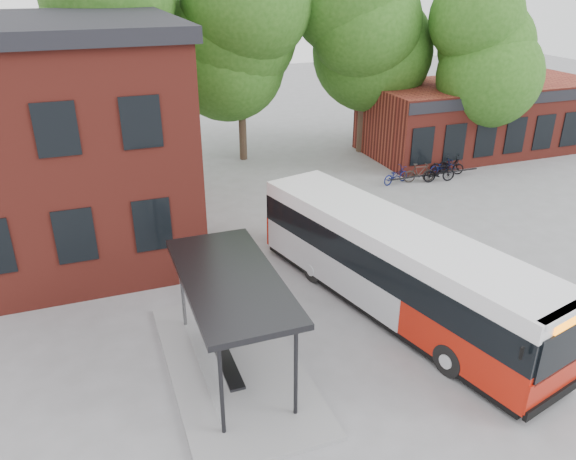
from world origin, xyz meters
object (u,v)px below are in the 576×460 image
object	(u,v)px
bicycle_4	(442,167)
city_bus	(394,268)
bus_shelter	(232,323)
bicycle_6	(447,166)
bicycle_1	(419,173)
bicycle_3	(439,172)
bicycle_0	(396,175)
bicycle_7	(451,163)

from	to	relation	value
bicycle_4	city_bus	bearing A→B (deg)	139.98
bus_shelter	bicycle_6	world-z (taller)	bus_shelter
bicycle_1	bicycle_3	xyz separation A→B (m)	(0.98, -0.34, 0.01)
bicycle_0	bicycle_6	distance (m)	3.31
bus_shelter	bicycle_0	bearing A→B (deg)	44.18
bicycle_6	bicycle_1	bearing A→B (deg)	127.49
bicycle_1	bicycle_7	distance (m)	2.72
city_bus	bicycle_6	xyz separation A→B (m)	(9.38, 10.49, -0.98)
bicycle_3	bicycle_4	bearing A→B (deg)	-34.02
bicycle_1	bicycle_3	size ratio (longest dim) A/B	0.97
bicycle_4	bicycle_7	distance (m)	0.76
bicycle_0	bicycle_4	distance (m)	3.12
city_bus	bicycle_7	world-z (taller)	city_bus
city_bus	bicycle_0	size ratio (longest dim) A/B	6.78
bicycle_0	bicycle_7	world-z (taller)	bicycle_7
bus_shelter	bicycle_6	distance (m)	18.97
bicycle_3	bicycle_4	xyz separation A→B (m)	(0.88, 1.00, -0.12)
bicycle_1	bicycle_0	bearing A→B (deg)	90.08
bus_shelter	bicycle_1	xyz separation A→B (m)	(12.89, 11.09, -0.95)
bus_shelter	city_bus	distance (m)	5.69
city_bus	bicycle_4	bearing A→B (deg)	35.08
city_bus	bicycle_1	world-z (taller)	city_bus
bicycle_1	bicycle_4	xyz separation A→B (m)	(1.86, 0.66, -0.11)
bicycle_7	bicycle_4	bearing A→B (deg)	106.18
city_bus	bicycle_3	xyz separation A→B (m)	(8.29, 9.61, -0.93)
bicycle_0	bus_shelter	bearing A→B (deg)	117.35
bicycle_0	bicycle_4	bearing A→B (deg)	-99.06
city_bus	bicycle_6	size ratio (longest dim) A/B	6.45
bicycle_4	bicycle_1	bearing A→B (deg)	110.41
bicycle_1	bicycle_6	distance (m)	2.14
bicycle_3	bicycle_7	xyz separation A→B (m)	(1.59, 1.24, -0.03)
bicycle_0	bicycle_7	distance (m)	3.86
bus_shelter	bicycle_4	xyz separation A→B (m)	(14.74, 11.75, -1.05)
bicycle_4	bicycle_6	size ratio (longest dim) A/B	0.85
city_bus	bus_shelter	bearing A→B (deg)	177.49
bus_shelter	bicycle_7	distance (m)	19.58
bus_shelter	bicycle_3	distance (m)	17.57
bus_shelter	bicycle_1	world-z (taller)	bus_shelter
bus_shelter	bicycle_6	xyz separation A→B (m)	(14.96, 11.63, -0.99)
bicycle_1	bicycle_3	world-z (taller)	bicycle_3
bicycle_6	bicycle_7	distance (m)	0.61
bus_shelter	bicycle_1	size ratio (longest dim) A/B	4.19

